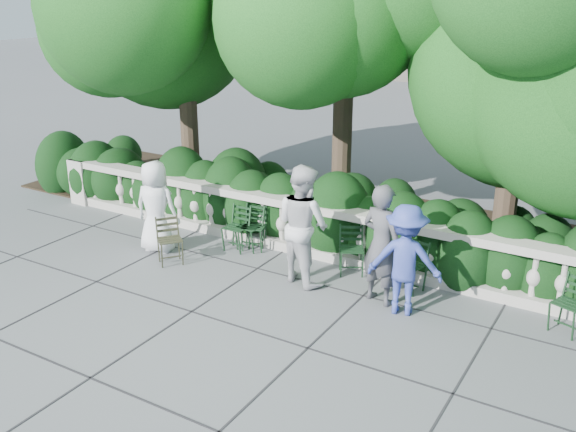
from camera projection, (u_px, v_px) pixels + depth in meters
The scene contains 15 objects.
ground at pixel (256, 293), 10.19m from camera, with size 90.00×90.00×0.00m, color #505458.
balustrade at pixel (311, 230), 11.48m from camera, with size 12.00×0.44×1.00m.
shrub_hedge at pixel (340, 234), 12.61m from camera, with size 15.00×2.60×1.70m, color black, non-canonical shape.
tree_canopy at pixel (387, 25), 11.08m from camera, with size 15.04×6.52×6.78m.
chair_a at pixel (232, 253), 11.73m from camera, with size 0.44×0.48×0.84m, color black, non-canonical shape.
chair_b at pixel (252, 252), 11.75m from camera, with size 0.44×0.48×0.84m, color black, non-canonical shape.
chair_c at pixel (245, 252), 11.77m from camera, with size 0.44×0.48×0.84m, color black, non-canonical shape.
chair_d at pixel (351, 277), 10.75m from camera, with size 0.44×0.48×0.84m, color black, non-canonical shape.
chair_e at pixel (403, 293), 10.21m from camera, with size 0.44×0.48×0.84m, color black, non-canonical shape.
chair_f at pixel (559, 336), 8.98m from camera, with size 0.44×0.48×0.84m, color black, non-canonical shape.
chair_weathered at pixel (173, 266), 11.16m from camera, with size 0.44×0.48×0.84m, color black, non-canonical shape.
person_businessman at pixel (156, 207), 11.55m from camera, with size 0.83×0.54×1.70m, color white.
person_woman_grey at pixel (382, 245), 9.64m from camera, with size 0.69×0.45×1.89m, color #444449.
person_casual_man at pixel (303, 224), 10.32m from camera, with size 0.96×0.75×1.98m, color silver.
person_older_blue at pixel (405, 260), 9.36m from camera, with size 1.09×0.63×1.69m, color #324196.
Camera 1 is at (5.13, -7.60, 4.66)m, focal length 40.00 mm.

